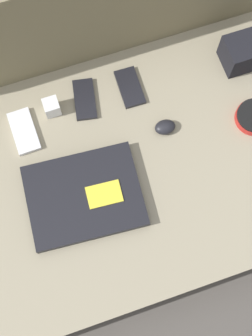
# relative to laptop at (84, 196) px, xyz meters

# --- Properties ---
(ground_plane) EXTENTS (8.00, 8.00, 0.00)m
(ground_plane) POSITION_rel_laptop_xyz_m (0.13, 0.04, -0.15)
(ground_plane) COLOR #4C4742
(couch_seat) EXTENTS (1.15, 0.70, 0.14)m
(couch_seat) POSITION_rel_laptop_xyz_m (0.13, 0.04, -0.08)
(couch_seat) COLOR gray
(couch_seat) RESTS_ON ground_plane
(couch_backrest) EXTENTS (1.15, 0.20, 0.48)m
(couch_backrest) POSITION_rel_laptop_xyz_m (0.13, 0.49, 0.09)
(couch_backrest) COLOR #756B4C
(couch_backrest) RESTS_ON ground_plane
(laptop) EXTENTS (0.31, 0.25, 0.03)m
(laptop) POSITION_rel_laptop_xyz_m (0.00, 0.00, 0.00)
(laptop) COLOR black
(laptop) RESTS_ON couch_seat
(computer_mouse) EXTENTS (0.06, 0.05, 0.03)m
(computer_mouse) POSITION_rel_laptop_xyz_m (0.27, 0.11, 0.00)
(computer_mouse) COLOR black
(computer_mouse) RESTS_ON couch_seat
(phone_silver) EXTENTS (0.07, 0.13, 0.01)m
(phone_silver) POSITION_rel_laptop_xyz_m (-0.10, 0.23, -0.01)
(phone_silver) COLOR silver
(phone_silver) RESTS_ON couch_seat
(phone_black) EXTENTS (0.08, 0.13, 0.01)m
(phone_black) POSITION_rel_laptop_xyz_m (0.08, 0.27, -0.01)
(phone_black) COLOR black
(phone_black) RESTS_ON couch_seat
(phone_small) EXTENTS (0.06, 0.12, 0.01)m
(phone_small) POSITION_rel_laptop_xyz_m (0.22, 0.26, -0.01)
(phone_small) COLOR black
(phone_small) RESTS_ON couch_seat
(camera_pouch) EXTENTS (0.13, 0.09, 0.09)m
(camera_pouch) POSITION_rel_laptop_xyz_m (0.56, 0.25, 0.03)
(camera_pouch) COLOR black
(camera_pouch) RESTS_ON couch_seat
(charger_brick) EXTENTS (0.04, 0.04, 0.05)m
(charger_brick) POSITION_rel_laptop_xyz_m (-0.01, 0.27, 0.01)
(charger_brick) COLOR silver
(charger_brick) RESTS_ON couch_seat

